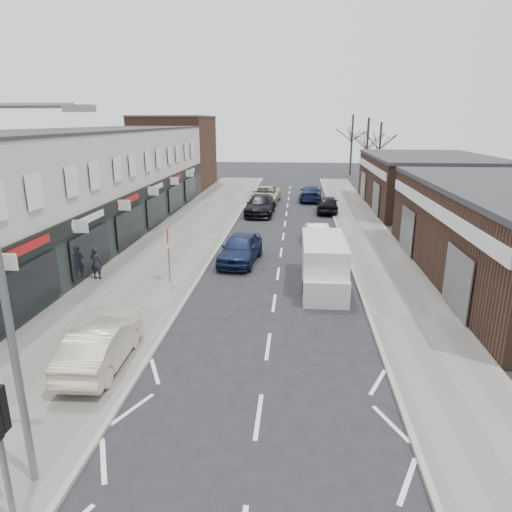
% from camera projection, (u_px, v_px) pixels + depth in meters
% --- Properties ---
extents(ground, '(160.00, 160.00, 0.00)m').
position_uv_depth(ground, '(251.00, 470.00, 10.42)').
color(ground, black).
rests_on(ground, ground).
extents(pavement_left, '(5.50, 64.00, 0.12)m').
position_uv_depth(pavement_left, '(187.00, 233.00, 31.98)').
color(pavement_left, slate).
rests_on(pavement_left, ground).
extents(pavement_right, '(3.50, 64.00, 0.12)m').
position_uv_depth(pavement_right, '(368.00, 237.00, 30.90)').
color(pavement_right, slate).
rests_on(pavement_right, ground).
extents(shop_terrace_left, '(8.00, 41.00, 7.10)m').
position_uv_depth(shop_terrace_left, '(72.00, 188.00, 29.19)').
color(shop_terrace_left, beige).
rests_on(shop_terrace_left, ground).
extents(brick_block_far, '(8.00, 10.00, 8.00)m').
position_uv_depth(brick_block_far, '(175.00, 153.00, 53.40)').
color(brick_block_far, '#4C2E20').
rests_on(brick_block_far, ground).
extents(right_unit_far, '(10.00, 16.00, 4.50)m').
position_uv_depth(right_unit_far, '(427.00, 183.00, 41.14)').
color(right_unit_far, '#382419').
rests_on(right_unit_far, ground).
extents(tree_far_a, '(3.60, 3.60, 8.00)m').
position_uv_depth(tree_far_a, '(364.00, 186.00, 55.45)').
color(tree_far_a, '#382D26').
rests_on(tree_far_a, ground).
extents(tree_far_b, '(3.60, 3.60, 7.50)m').
position_uv_depth(tree_far_b, '(377.00, 180.00, 60.96)').
color(tree_far_b, '#382D26').
rests_on(tree_far_b, ground).
extents(tree_far_c, '(3.60, 3.60, 8.50)m').
position_uv_depth(tree_far_c, '(350.00, 175.00, 66.94)').
color(tree_far_c, '#382D26').
rests_on(tree_far_c, ground).
extents(street_lamp, '(2.23, 0.22, 8.00)m').
position_uv_depth(street_lamp, '(11.00, 287.00, 8.73)').
color(street_lamp, slate).
rests_on(street_lamp, pavement_left).
extents(warning_sign, '(0.12, 0.80, 2.70)m').
position_uv_depth(warning_sign, '(169.00, 240.00, 21.69)').
color(warning_sign, slate).
rests_on(warning_sign, pavement_left).
extents(white_van, '(2.05, 5.74, 2.23)m').
position_uv_depth(white_van, '(324.00, 264.00, 21.89)').
color(white_van, silver).
rests_on(white_van, ground).
extents(sedan_on_pavement, '(1.63, 4.30, 1.40)m').
position_uv_depth(sedan_on_pavement, '(101.00, 345.00, 14.49)').
color(sedan_on_pavement, '#C1B89B').
rests_on(sedan_on_pavement, pavement_left).
extents(pedestrian, '(0.64, 0.46, 1.63)m').
position_uv_depth(pedestrian, '(96.00, 263.00, 22.47)').
color(pedestrian, black).
rests_on(pedestrian, pavement_left).
extents(parked_car_left_a, '(2.39, 4.94, 1.62)m').
position_uv_depth(parked_car_left_a, '(240.00, 248.00, 25.49)').
color(parked_car_left_a, '#142040').
rests_on(parked_car_left_a, ground).
extents(parked_car_left_b, '(2.45, 5.69, 1.63)m').
position_uv_depth(parked_car_left_b, '(260.00, 205.00, 38.51)').
color(parked_car_left_b, black).
rests_on(parked_car_left_b, ground).
extents(parked_car_left_c, '(2.89, 5.72, 1.55)m').
position_uv_depth(parked_car_left_c, '(265.00, 195.00, 44.09)').
color(parked_car_left_c, '#B9B494').
rests_on(parked_car_left_c, ground).
extents(parked_car_right_a, '(1.65, 4.02, 1.30)m').
position_uv_depth(parked_car_right_a, '(316.00, 233.00, 29.76)').
color(parked_car_right_a, white).
rests_on(parked_car_right_a, ground).
extents(parked_car_right_b, '(1.96, 4.50, 1.51)m').
position_uv_depth(parked_car_right_b, '(327.00, 204.00, 39.29)').
color(parked_car_right_b, black).
rests_on(parked_car_right_b, ground).
extents(parked_car_right_c, '(2.33, 5.27, 1.51)m').
position_uv_depth(parked_car_right_c, '(311.00, 193.00, 45.22)').
color(parked_car_right_c, '#131B3B').
rests_on(parked_car_right_c, ground).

